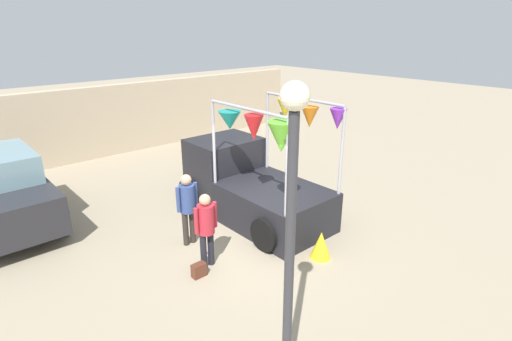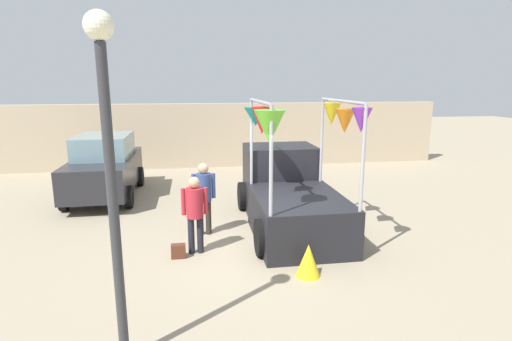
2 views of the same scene
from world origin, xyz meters
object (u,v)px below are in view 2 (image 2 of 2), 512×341
parked_car (105,166)px  handbag (178,251)px  vendor_truck (288,190)px  person_customer (195,208)px  street_lamp (109,149)px  person_vendor (204,192)px  folded_kite_bundle_sunflower (308,260)px

parked_car → handbag: (2.30, -4.82, -0.80)m
vendor_truck → handbag: bearing=-148.8°
person_customer → street_lamp: bearing=-106.2°
person_vendor → folded_kite_bundle_sunflower: size_ratio=2.77×
parked_car → street_lamp: bearing=-77.4°
parked_car → folded_kite_bundle_sunflower: bearing=-52.1°
person_customer → street_lamp: street_lamp is taller
person_customer → street_lamp: size_ratio=0.38×
vendor_truck → person_vendor: 2.07m
parked_car → person_customer: size_ratio=2.51×
person_vendor → handbag: bearing=-114.8°
vendor_truck → street_lamp: 5.80m
vendor_truck → person_vendor: size_ratio=2.50×
person_vendor → street_lamp: size_ratio=0.40×
street_lamp → handbag: bearing=79.1°
parked_car → handbag: size_ratio=14.29×
parked_car → person_customer: (2.65, -4.62, 0.01)m
person_customer → person_vendor: (0.21, 1.01, 0.05)m
vendor_truck → folded_kite_bundle_sunflower: size_ratio=6.92×
street_lamp → folded_kite_bundle_sunflower: (2.89, 1.81, -2.39)m
vendor_truck → street_lamp: (-3.15, -4.52, 1.81)m
parked_car → handbag: parked_car is taller
person_customer → street_lamp: (-0.92, -3.15, 1.73)m
person_customer → street_lamp: 3.70m
handbag → vendor_truck: bearing=31.2°
person_customer → handbag: bearing=-150.3°
vendor_truck → handbag: vendor_truck is taller
parked_car → person_vendor: 4.61m
person_customer → folded_kite_bundle_sunflower: 2.47m
handbag → folded_kite_bundle_sunflower: folded_kite_bundle_sunflower is taller
parked_car → folded_kite_bundle_sunflower: (4.63, -5.95, -0.64)m
handbag → street_lamp: bearing=-100.9°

